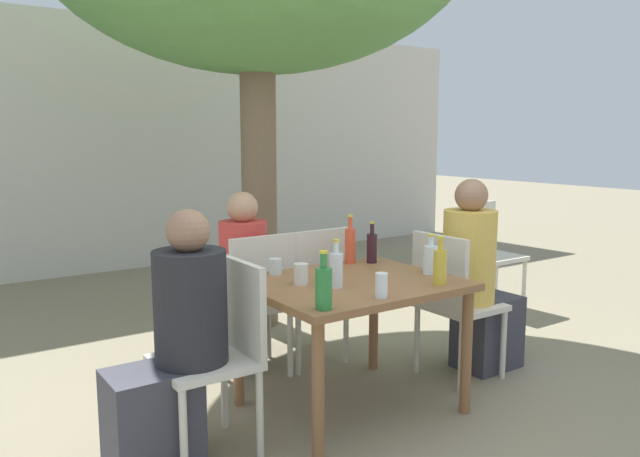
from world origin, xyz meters
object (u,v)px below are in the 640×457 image
person_seated_1 (477,286)px  water_bottle_3 (336,269)px  person_seated_2 (237,291)px  patio_chair_1 (451,296)px  dining_table_front (351,297)px  patio_chair_3 (314,287)px  patio_chair_0 (221,344)px  person_seated_0 (173,354)px  drinking_glass_0 (301,274)px  patio_chair_4 (486,247)px  water_bottle_4 (430,259)px  drinking_glass_1 (275,266)px  wine_bottle_5 (372,247)px  oil_cruet_2 (440,266)px  soda_bottle_1 (350,245)px  drinking_glass_2 (381,285)px  green_bottle_0 (324,287)px  patio_chair_2 (255,296)px

person_seated_1 → water_bottle_3: (-1.18, -0.07, 0.27)m
person_seated_2 → patio_chair_1: bearing=137.1°
dining_table_front → patio_chair_3: size_ratio=1.19×
patio_chair_3 → person_seated_1: bearing=139.1°
patio_chair_0 → person_seated_0: (-0.24, -0.00, 0.00)m
patio_chair_3 → drinking_glass_0: patio_chair_3 is taller
dining_table_front → patio_chair_4: (2.29, 1.02, -0.11)m
water_bottle_4 → drinking_glass_1: 0.89m
wine_bottle_5 → drinking_glass_0: size_ratio=2.29×
patio_chair_4 → water_bottle_4: 2.16m
oil_cruet_2 → drinking_glass_0: 0.74m
patio_chair_4 → soda_bottle_1: (-2.02, -0.65, 0.32)m
dining_table_front → drinking_glass_1: drinking_glass_1 is taller
patio_chair_4 → drinking_glass_2: bearing=-149.8°
patio_chair_0 → green_bottle_0: (0.34, -0.38, 0.31)m
dining_table_front → patio_chair_3: 0.73m
patio_chair_0 → person_seated_2: bearing=148.9°
patio_chair_4 → person_seated_0: (-3.31, -1.02, 0.00)m
patio_chair_2 → person_seated_2: 0.25m
dining_table_front → patio_chair_1: (0.78, 0.00, -0.11)m
oil_cruet_2 → wine_bottle_5: (0.07, 0.65, -0.00)m
person_seated_0 → drinking_glass_0: bearing=96.3°
patio_chair_0 → soda_bottle_1: bearing=109.4°
patio_chair_2 → patio_chair_1: bearing=145.5°
patio_chair_2 → drinking_glass_1: bearing=82.8°
person_seated_2 → drinking_glass_1: 0.63m
drinking_glass_1 → patio_chair_4: bearing=14.3°
soda_bottle_1 → water_bottle_4: 0.53m
patio_chair_3 → green_bottle_0: bearing=58.0°
green_bottle_0 → drinking_glass_0: green_bottle_0 is taller
person_seated_0 → green_bottle_0: (0.58, -0.38, 0.31)m
patio_chair_0 → water_bottle_3: (0.63, -0.07, 0.30)m
person_seated_2 → soda_bottle_1: person_seated_2 is taller
water_bottle_3 → wine_bottle_5: (0.55, 0.38, 0.00)m
patio_chair_4 → drinking_glass_0: size_ratio=8.27×
person_seated_1 → water_bottle_4: bearing=102.3°
dining_table_front → water_bottle_4: bearing=-14.0°
patio_chair_1 → water_bottle_3: 0.99m
patio_chair_2 → oil_cruet_2: size_ratio=3.54×
patio_chair_1 → green_bottle_0: bearing=107.0°
patio_chair_2 → patio_chair_4: (2.51, 0.33, 0.00)m
soda_bottle_1 → drinking_glass_0: bearing=-152.1°
drinking_glass_1 → patio_chair_0: bearing=-144.7°
person_seated_2 → water_bottle_3: size_ratio=4.62×
oil_cruet_2 → water_bottle_3: oil_cruet_2 is taller
drinking_glass_2 → soda_bottle_1: bearing=63.3°
patio_chair_4 → soda_bottle_1: soda_bottle_1 is taller
patio_chair_3 → green_bottle_0: 1.30m
patio_chair_3 → water_bottle_4: 0.90m
patio_chair_4 → drinking_glass_2: 2.78m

